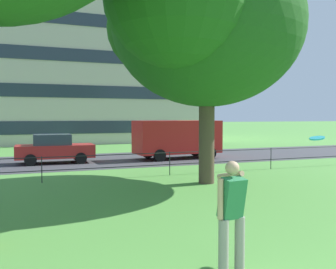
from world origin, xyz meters
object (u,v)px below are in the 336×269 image
Objects in this scene: person_thrower at (231,213)px; car_red_far_right at (55,149)px; apartment_building_background at (22,43)px; tree_large_lawn at (200,12)px; frisbee at (317,138)px; panel_van_far_left at (178,137)px.

car_red_far_right is at bearing 95.31° from person_thrower.
apartment_building_background reaches higher than car_red_far_right.
car_red_far_right is at bearing 118.01° from tree_large_lawn.
apartment_building_background is at bearing 98.45° from frisbee.
apartment_building_background is at bearing 102.68° from tree_large_lawn.
tree_large_lawn is 9.74m from panel_van_far_left.
car_red_far_right is (-3.46, 15.31, -1.31)m from frisbee.
tree_large_lawn is at bearing -61.99° from car_red_far_right.
person_thrower is at bearing -85.00° from apartment_building_background.
car_red_far_right is (-1.46, 15.67, -0.19)m from person_thrower.
frisbee is (2.01, 0.36, 1.12)m from person_thrower.
person_thrower is (-3.00, -7.30, -5.26)m from tree_large_lawn.
panel_van_far_left is at bearing 76.93° from frisbee.
apartment_building_background is at bearing 95.00° from person_thrower.
apartment_building_background is at bearing 94.72° from car_red_far_right.
tree_large_lawn is 9.48m from person_thrower.
tree_large_lawn is 8.14m from frisbee.
tree_large_lawn reaches higher than car_red_far_right.
car_red_far_right is 0.12× the size of apartment_building_background.
tree_large_lawn is at bearing 81.88° from frisbee.
panel_van_far_left reaches higher than frisbee.
person_thrower reaches higher than car_red_far_right.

